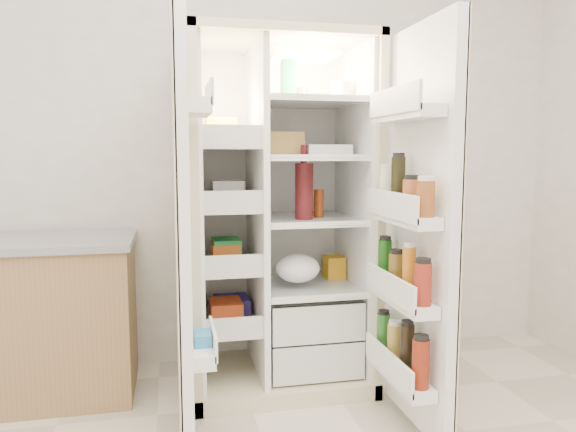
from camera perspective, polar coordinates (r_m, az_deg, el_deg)
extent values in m
cube|color=white|center=(3.20, -5.84, 8.85)|extent=(4.00, 0.02, 2.70)
cube|color=beige|center=(3.17, -2.24, 0.75)|extent=(0.92, 0.04, 1.80)
cube|color=beige|center=(2.79, -9.98, -0.12)|extent=(0.04, 0.70, 1.80)
cube|color=beige|center=(2.96, 7.30, 0.30)|extent=(0.04, 0.70, 1.80)
cube|color=beige|center=(2.88, -1.12, 17.76)|extent=(0.92, 0.70, 0.04)
cube|color=beige|center=(3.06, -1.05, -16.12)|extent=(0.92, 0.70, 0.08)
cube|color=white|center=(3.14, -2.15, 1.06)|extent=(0.84, 0.02, 1.68)
cube|color=white|center=(2.79, -9.37, 0.30)|extent=(0.02, 0.62, 1.68)
cube|color=white|center=(2.95, 6.76, 0.67)|extent=(0.02, 0.62, 1.68)
cube|color=white|center=(2.82, -3.28, 0.44)|extent=(0.03, 0.62, 1.68)
cube|color=silver|center=(3.02, 1.99, -13.47)|extent=(0.47, 0.52, 0.19)
cube|color=silver|center=(2.96, 2.00, -9.83)|extent=(0.47, 0.52, 0.19)
cube|color=#FFD18C|center=(2.95, 1.76, 16.30)|extent=(0.30, 0.30, 0.02)
cube|color=silver|center=(2.92, -6.26, -10.82)|extent=(0.28, 0.58, 0.02)
cube|color=silver|center=(2.84, -6.34, -5.04)|extent=(0.28, 0.58, 0.02)
cube|color=silver|center=(2.80, -6.42, 0.98)|extent=(0.28, 0.58, 0.02)
cube|color=silver|center=(2.79, -6.49, 7.13)|extent=(0.28, 0.58, 0.02)
cube|color=silver|center=(2.94, 1.92, -7.20)|extent=(0.49, 0.58, 0.01)
cube|color=silver|center=(2.88, 1.94, -0.23)|extent=(0.49, 0.58, 0.01)
cube|color=silver|center=(2.86, 1.97, 6.15)|extent=(0.49, 0.58, 0.02)
cube|color=silver|center=(2.87, 1.99, 11.75)|extent=(0.49, 0.58, 0.02)
cube|color=#EA4F21|center=(2.90, -6.28, -9.69)|extent=(0.16, 0.20, 0.10)
cube|color=green|center=(2.83, -6.36, -3.66)|extent=(0.14, 0.18, 0.12)
cube|color=silver|center=(2.80, -6.43, 1.90)|extent=(0.20, 0.22, 0.07)
cube|color=yellow|center=(2.79, -6.52, 8.78)|extent=(0.15, 0.16, 0.14)
cube|color=#353090|center=(2.90, -6.28, -9.79)|extent=(0.18, 0.20, 0.09)
cube|color=#CC6124|center=(2.83, -6.35, -3.86)|extent=(0.14, 0.18, 0.10)
cube|color=white|center=(2.79, -6.43, 2.41)|extent=(0.16, 0.16, 0.12)
sphere|color=orange|center=(2.94, -0.07, -15.27)|extent=(0.07, 0.07, 0.07)
sphere|color=orange|center=(3.00, 1.51, -14.86)|extent=(0.07, 0.07, 0.07)
sphere|color=orange|center=(2.99, 3.62, -14.96)|extent=(0.07, 0.07, 0.07)
sphere|color=orange|center=(3.08, 0.30, -14.26)|extent=(0.07, 0.07, 0.07)
sphere|color=orange|center=(3.09, 2.26, -14.24)|extent=(0.07, 0.07, 0.07)
ellipsoid|color=#416A23|center=(2.97, 1.91, -9.45)|extent=(0.26, 0.24, 0.11)
cylinder|color=#4C1014|center=(2.76, 1.69, 2.61)|extent=(0.09, 0.09, 0.29)
cylinder|color=maroon|center=(2.85, 3.23, 1.34)|extent=(0.05, 0.05, 0.15)
cube|color=#23804C|center=(2.83, 0.02, 14.01)|extent=(0.07, 0.07, 0.20)
cylinder|color=white|center=(2.90, 5.51, 12.78)|extent=(0.11, 0.11, 0.10)
cylinder|color=#B6682A|center=(2.98, 1.52, 12.49)|extent=(0.06, 0.06, 0.08)
cube|color=silver|center=(2.80, 4.28, 6.87)|extent=(0.23, 0.10, 0.06)
cube|color=#AE8745|center=(2.82, -0.50, 7.53)|extent=(0.20, 0.11, 0.12)
ellipsoid|color=white|center=(2.83, 1.03, -6.10)|extent=(0.23, 0.21, 0.15)
cube|color=#FFAB1A|center=(3.07, 4.83, -5.33)|extent=(0.10, 0.12, 0.12)
cube|color=white|center=(2.25, -10.93, -1.74)|extent=(0.05, 0.40, 1.72)
cube|color=beige|center=(2.25, -11.57, -1.76)|extent=(0.01, 0.40, 1.72)
cube|color=white|center=(2.37, -8.92, -13.74)|extent=(0.09, 0.32, 0.06)
cube|color=white|center=(2.23, -9.38, 11.11)|extent=(0.09, 0.32, 0.06)
cube|color=#338CCC|center=(2.36, -8.94, -13.06)|extent=(0.07, 0.12, 0.10)
cube|color=white|center=(2.40, 13.78, -1.29)|extent=(0.05, 0.58, 1.72)
cube|color=beige|center=(2.41, 14.31, -1.27)|extent=(0.01, 0.58, 1.72)
cube|color=white|center=(2.53, 11.57, -15.89)|extent=(0.11, 0.50, 0.05)
cube|color=white|center=(2.42, 11.75, -8.42)|extent=(0.11, 0.50, 0.05)
cube|color=white|center=(2.35, 11.95, -0.16)|extent=(0.11, 0.50, 0.05)
cube|color=white|center=(2.35, 12.20, 10.33)|extent=(0.11, 0.50, 0.05)
cylinder|color=maroon|center=(2.31, 13.70, -14.77)|extent=(0.07, 0.07, 0.20)
cylinder|color=black|center=(2.42, 12.33, -13.52)|extent=(0.06, 0.06, 0.22)
cylinder|color=#AB8839|center=(2.54, 11.07, -13.00)|extent=(0.06, 0.06, 0.18)
cylinder|color=#286722|center=(2.65, 9.94, -12.02)|extent=(0.06, 0.06, 0.19)
cylinder|color=maroon|center=(2.22, 13.93, -6.92)|extent=(0.07, 0.07, 0.17)
cylinder|color=#C46A17|center=(2.33, 12.53, -5.74)|extent=(0.06, 0.06, 0.21)
cylinder|color=brown|center=(2.45, 11.24, -5.70)|extent=(0.07, 0.07, 0.16)
cylinder|color=#154E11|center=(2.56, 10.09, -4.68)|extent=(0.06, 0.06, 0.20)
cylinder|color=brown|center=(2.17, 14.17, 1.74)|extent=(0.07, 0.07, 0.14)
cylinder|color=#A6532A|center=(2.28, 12.72, 2.01)|extent=(0.07, 0.07, 0.14)
cylinder|color=black|center=(2.40, 11.44, 3.33)|extent=(0.06, 0.06, 0.23)
cylinder|color=#F1EEC7|center=(2.52, 10.24, 2.93)|extent=(0.06, 0.06, 0.18)
cube|color=#966D4B|center=(3.06, -26.10, -9.98)|extent=(1.07, 0.55, 0.77)
cube|color=gray|center=(2.98, -26.49, -2.53)|extent=(1.11, 0.59, 0.04)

